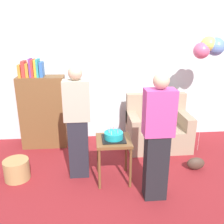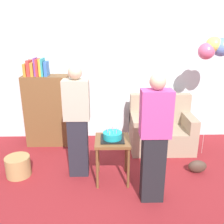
# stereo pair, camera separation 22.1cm
# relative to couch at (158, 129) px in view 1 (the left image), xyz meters

# --- Properties ---
(ground_plane) EXTENTS (8.00, 8.00, 0.00)m
(ground_plane) POSITION_rel_couch_xyz_m (-0.84, -1.46, -0.34)
(ground_plane) COLOR maroon
(wall_back) EXTENTS (6.00, 0.10, 2.70)m
(wall_back) POSITION_rel_couch_xyz_m (-0.84, 0.59, 1.01)
(wall_back) COLOR silver
(wall_back) RESTS_ON ground_plane
(couch) EXTENTS (1.10, 0.70, 0.96)m
(couch) POSITION_rel_couch_xyz_m (0.00, 0.00, 0.00)
(couch) COLOR gray
(couch) RESTS_ON ground_plane
(bookshelf) EXTENTS (0.80, 0.36, 1.61)m
(bookshelf) POSITION_rel_couch_xyz_m (-2.07, 0.23, 0.35)
(bookshelf) COLOR brown
(bookshelf) RESTS_ON ground_plane
(side_table) EXTENTS (0.48, 0.48, 0.64)m
(side_table) POSITION_rel_couch_xyz_m (-0.91, -1.00, 0.20)
(side_table) COLOR brown
(side_table) RESTS_ON ground_plane
(birthday_cake) EXTENTS (0.32, 0.32, 0.17)m
(birthday_cake) POSITION_rel_couch_xyz_m (-0.91, -1.00, 0.35)
(birthday_cake) COLOR black
(birthday_cake) RESTS_ON side_table
(person_blowing_candles) EXTENTS (0.36, 0.22, 1.63)m
(person_blowing_candles) POSITION_rel_couch_xyz_m (-1.40, -0.84, 0.49)
(person_blowing_candles) COLOR #23232D
(person_blowing_candles) RESTS_ON ground_plane
(person_holding_cake) EXTENTS (0.36, 0.22, 1.63)m
(person_holding_cake) POSITION_rel_couch_xyz_m (-0.41, -1.43, 0.49)
(person_holding_cake) COLOR black
(person_holding_cake) RESTS_ON ground_plane
(wicker_basket) EXTENTS (0.36, 0.36, 0.30)m
(wicker_basket) POSITION_rel_couch_xyz_m (-2.30, -0.86, -0.19)
(wicker_basket) COLOR #A88451
(wicker_basket) RESTS_ON ground_plane
(handbag) EXTENTS (0.28, 0.14, 0.20)m
(handbag) POSITION_rel_couch_xyz_m (0.39, -0.85, -0.24)
(handbag) COLOR #473328
(handbag) RESTS_ON ground_plane
(balloon_bunch) EXTENTS (0.51, 0.29, 1.97)m
(balloon_bunch) POSITION_rel_couch_xyz_m (0.72, -0.15, 1.46)
(balloon_bunch) COLOR silver
(balloon_bunch) RESTS_ON ground_plane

